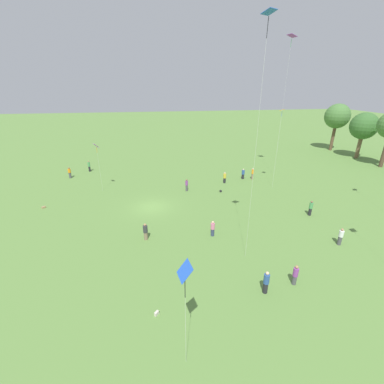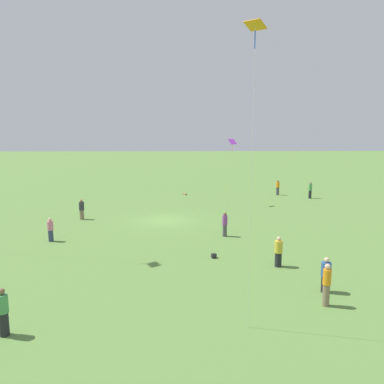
% 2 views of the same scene
% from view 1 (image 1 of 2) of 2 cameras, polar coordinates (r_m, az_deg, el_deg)
% --- Properties ---
extents(ground_plane, '(240.00, 240.00, 0.00)m').
position_cam_1_polar(ground_plane, '(31.74, -8.86, -3.31)').
color(ground_plane, '#5B843D').
extents(tree_0, '(5.21, 5.21, 10.09)m').
position_cam_1_polar(tree_0, '(65.98, 29.57, 14.39)').
color(tree_0, brown).
rests_on(tree_0, ground_plane).
extents(tree_1, '(5.09, 5.09, 8.94)m').
position_cam_1_polar(tree_1, '(61.23, 33.89, 12.03)').
color(tree_1, brown).
rests_on(tree_1, ground_plane).
extents(person_0, '(0.46, 0.46, 1.80)m').
position_cam_1_polar(person_0, '(32.02, 24.86, -3.28)').
color(person_0, '#232328').
rests_on(person_0, ground_plane).
extents(person_1, '(0.54, 0.54, 1.88)m').
position_cam_1_polar(person_1, '(47.36, -21.90, 5.35)').
color(person_1, '#232328').
rests_on(person_1, ground_plane).
extents(person_2, '(0.40, 0.40, 1.62)m').
position_cam_1_polar(person_2, '(25.42, 4.62, -8.09)').
color(person_2, '#333D5B').
rests_on(person_2, ground_plane).
extents(person_3, '(0.61, 0.61, 1.69)m').
position_cam_1_polar(person_3, '(39.04, 7.27, 3.17)').
color(person_3, '#232328').
rests_on(person_3, ground_plane).
extents(person_4, '(0.56, 0.56, 1.76)m').
position_cam_1_polar(person_4, '(45.18, -25.54, 3.86)').
color(person_4, '#4C4C51').
rests_on(person_4, ground_plane).
extents(person_5, '(0.61, 0.61, 1.73)m').
position_cam_1_polar(person_5, '(25.15, -10.30, -8.67)').
color(person_5, '#847056').
rests_on(person_5, ground_plane).
extents(person_6, '(0.48, 0.48, 1.85)m').
position_cam_1_polar(person_6, '(41.27, 13.31, 3.98)').
color(person_6, '#847056').
rests_on(person_6, ground_plane).
extents(person_7, '(0.39, 0.39, 1.74)m').
position_cam_1_polar(person_7, '(35.75, -1.20, 1.56)').
color(person_7, '#4C4C51').
rests_on(person_7, ground_plane).
extents(person_8, '(0.50, 0.50, 1.66)m').
position_cam_1_polar(person_8, '(41.26, 11.28, 3.96)').
color(person_8, '#232328').
rests_on(person_8, ground_plane).
extents(person_9, '(0.55, 0.55, 1.83)m').
position_cam_1_polar(person_9, '(19.91, 16.14, -18.72)').
color(person_9, '#232328').
rests_on(person_9, ground_plane).
extents(person_10, '(0.44, 0.44, 1.68)m').
position_cam_1_polar(person_10, '(21.30, 21.95, -16.73)').
color(person_10, '#4C4C51').
rests_on(person_10, ground_plane).
extents(person_11, '(0.51, 0.51, 1.71)m').
position_cam_1_polar(person_11, '(27.66, 30.13, -8.59)').
color(person_11, '#4C4C51').
rests_on(person_11, ground_plane).
extents(kite_0, '(0.85, 0.84, 10.88)m').
position_cam_1_polar(kite_0, '(36.87, 19.25, 15.65)').
color(kite_0, orange).
rests_on(kite_0, ground_plane).
extents(kite_1, '(0.93, 0.87, 6.64)m').
position_cam_1_polar(kite_1, '(36.56, -20.48, 9.26)').
color(kite_1, purple).
rests_on(kite_1, ground_plane).
extents(kite_2, '(0.93, 0.68, 6.46)m').
position_cam_1_polar(kite_2, '(12.13, -1.60, -17.90)').
color(kite_2, blue).
rests_on(kite_2, ground_plane).
extents(kite_3, '(1.29, 1.26, 20.01)m').
position_cam_1_polar(kite_3, '(42.22, 21.15, 28.43)').
color(kite_3, purple).
rests_on(kite_3, ground_plane).
extents(kite_6, '(0.99, 1.00, 17.97)m').
position_cam_1_polar(kite_6, '(19.15, 16.24, 30.00)').
color(kite_6, blue).
rests_on(kite_6, ground_plane).
extents(picnic_bag_0, '(0.47, 0.48, 0.21)m').
position_cam_1_polar(picnic_bag_0, '(35.88, -30.09, -2.95)').
color(picnic_bag_0, '#A58459').
rests_on(picnic_bag_0, ground_plane).
extents(picnic_bag_1, '(0.35, 0.33, 0.26)m').
position_cam_1_polar(picnic_bag_1, '(18.52, -7.88, -25.15)').
color(picnic_bag_1, beige).
rests_on(picnic_bag_1, ground_plane).
extents(picnic_bag_2, '(0.33, 0.30, 0.26)m').
position_cam_1_polar(picnic_bag_2, '(35.85, 6.39, 0.20)').
color(picnic_bag_2, '#262628').
rests_on(picnic_bag_2, ground_plane).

